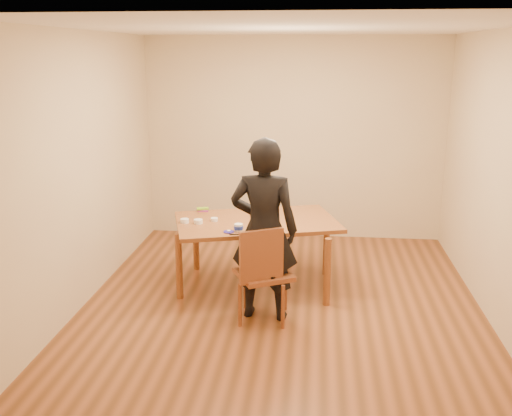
# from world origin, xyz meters

# --- Properties ---
(room_shell) EXTENTS (4.00, 4.50, 2.70)m
(room_shell) POSITION_xyz_m (0.00, 0.34, 1.35)
(room_shell) COLOR brown
(room_shell) RESTS_ON ground
(dining_table) EXTENTS (1.90, 1.44, 0.04)m
(dining_table) POSITION_xyz_m (-0.31, 0.41, 0.73)
(dining_table) COLOR brown
(dining_table) RESTS_ON floor
(dining_chair) EXTENTS (0.63, 0.63, 0.04)m
(dining_chair) POSITION_xyz_m (-0.16, -0.37, 0.45)
(dining_chair) COLOR brown
(dining_chair) RESTS_ON floor
(cake_plate) EXTENTS (0.30, 0.30, 0.02)m
(cake_plate) POSITION_xyz_m (-0.24, 0.58, 0.76)
(cake_plate) COLOR #AE0D0B
(cake_plate) RESTS_ON dining_table
(cake) EXTENTS (0.20, 0.20, 0.06)m
(cake) POSITION_xyz_m (-0.24, 0.58, 0.81)
(cake) COLOR white
(cake) RESTS_ON cake_plate
(frosting_dome) EXTENTS (0.20, 0.20, 0.03)m
(frosting_dome) POSITION_xyz_m (-0.24, 0.58, 0.85)
(frosting_dome) COLOR white
(frosting_dome) RESTS_ON cake
(frosting_tub) EXTENTS (0.08, 0.08, 0.08)m
(frosting_tub) POSITION_xyz_m (-0.44, 0.01, 0.79)
(frosting_tub) COLOR white
(frosting_tub) RESTS_ON dining_table
(frosting_lid) EXTENTS (0.11, 0.11, 0.01)m
(frosting_lid) POSITION_xyz_m (-0.54, -0.04, 0.76)
(frosting_lid) COLOR #1E1694
(frosting_lid) RESTS_ON dining_table
(frosting_dollop) EXTENTS (0.04, 0.04, 0.02)m
(frosting_dollop) POSITION_xyz_m (-0.54, -0.04, 0.77)
(frosting_dollop) COLOR white
(frosting_dollop) RESTS_ON frosting_lid
(ramekin_green) EXTENTS (0.09, 0.09, 0.04)m
(ramekin_green) POSITION_xyz_m (-0.90, 0.22, 0.77)
(ramekin_green) COLOR white
(ramekin_green) RESTS_ON dining_table
(ramekin_yellow) EXTENTS (0.08, 0.08, 0.04)m
(ramekin_yellow) POSITION_xyz_m (-0.75, 0.32, 0.77)
(ramekin_yellow) COLOR white
(ramekin_yellow) RESTS_ON dining_table
(ramekin_multi) EXTENTS (0.09, 0.09, 0.04)m
(ramekin_multi) POSITION_xyz_m (-1.05, 0.23, 0.77)
(ramekin_multi) COLOR white
(ramekin_multi) RESTS_ON dining_table
(candy_box_pink) EXTENTS (0.12, 0.07, 0.02)m
(candy_box_pink) POSITION_xyz_m (-0.94, 0.70, 0.76)
(candy_box_pink) COLOR #C42E8A
(candy_box_pink) RESTS_ON dining_table
(candy_box_green) EXTENTS (0.14, 0.10, 0.02)m
(candy_box_green) POSITION_xyz_m (-0.95, 0.70, 0.78)
(candy_box_green) COLOR green
(candy_box_green) RESTS_ON candy_box_pink
(spatula) EXTENTS (0.17, 0.05, 0.01)m
(spatula) POSITION_xyz_m (-0.43, -0.11, 0.76)
(spatula) COLOR black
(spatula) RESTS_ON dining_table
(person) EXTENTS (0.67, 0.47, 1.75)m
(person) POSITION_xyz_m (-0.16, -0.32, 0.88)
(person) COLOR black
(person) RESTS_ON floor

